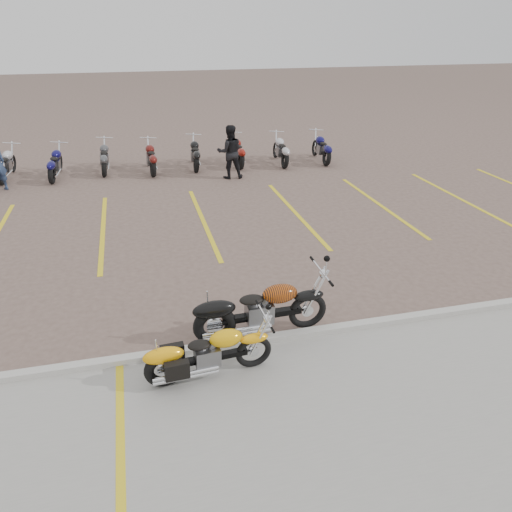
% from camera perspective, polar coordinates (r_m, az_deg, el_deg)
% --- Properties ---
extents(ground, '(100.00, 100.00, 0.00)m').
position_cam_1_polar(ground, '(10.42, -2.68, -3.77)').
color(ground, '#755E53').
rests_on(ground, ground).
extents(concrete_apron, '(60.00, 5.00, 0.01)m').
position_cam_1_polar(concrete_apron, '(6.96, 5.49, -21.50)').
color(concrete_apron, '#9E9B93').
rests_on(concrete_apron, ground).
extents(curb, '(60.00, 0.18, 0.12)m').
position_cam_1_polar(curb, '(8.74, 0.03, -9.64)').
color(curb, '#ADAAA3').
rests_on(curb, ground).
extents(parking_stripes, '(38.00, 5.50, 0.01)m').
position_cam_1_polar(parking_stripes, '(14.00, -6.04, 4.00)').
color(parking_stripes, gold).
rests_on(parking_stripes, ground).
extents(apron_stripe, '(0.12, 5.00, 0.00)m').
position_cam_1_polar(apron_stripe, '(6.75, -15.18, -24.39)').
color(apron_stripe, gold).
rests_on(apron_stripe, concrete_apron).
extents(yellow_cruiser, '(2.02, 0.33, 0.83)m').
position_cam_1_polar(yellow_cruiser, '(7.85, -5.73, -11.16)').
color(yellow_cruiser, black).
rests_on(yellow_cruiser, ground).
extents(flame_cruiser, '(2.42, 0.37, 1.00)m').
position_cam_1_polar(flame_cruiser, '(8.69, 0.25, -6.42)').
color(flame_cruiser, black).
rests_on(flame_cruiser, ground).
extents(person_b, '(0.94, 0.75, 1.85)m').
position_cam_1_polar(person_b, '(17.71, -3.01, 11.79)').
color(person_b, black).
rests_on(person_b, ground).
extents(bg_bike_row, '(15.52, 2.01, 1.10)m').
position_cam_1_polar(bg_bike_row, '(19.12, -14.61, 10.89)').
color(bg_bike_row, black).
rests_on(bg_bike_row, ground).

